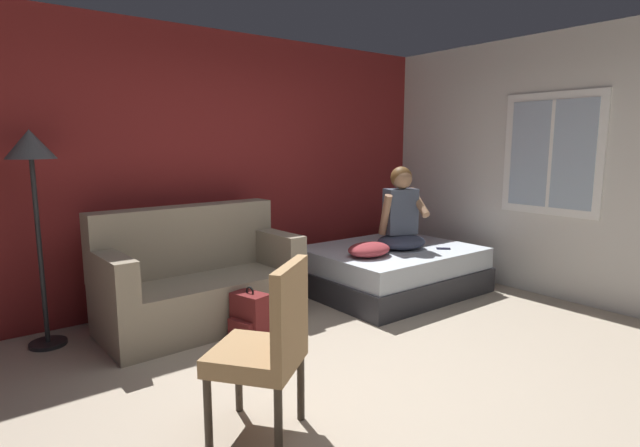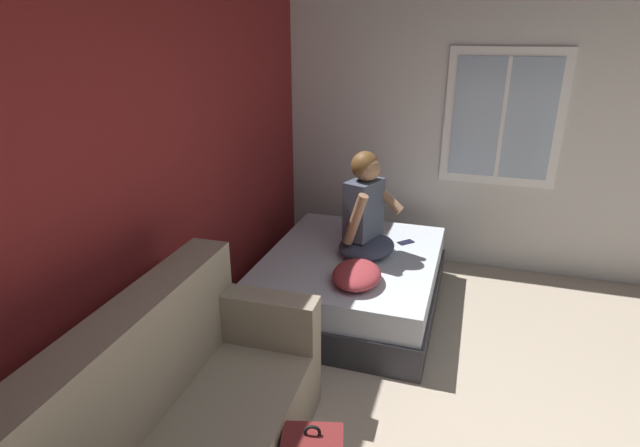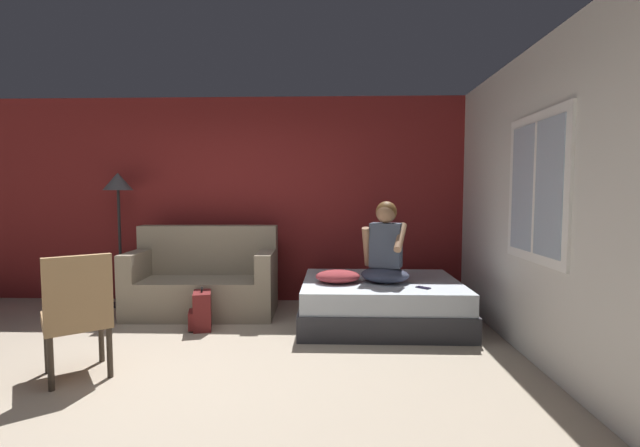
# 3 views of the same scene
# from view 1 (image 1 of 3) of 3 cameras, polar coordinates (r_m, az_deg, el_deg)

# --- Properties ---
(ground_plane) EXTENTS (40.00, 40.00, 0.00)m
(ground_plane) POSITION_cam_1_polar(r_m,az_deg,el_deg) (3.43, 5.24, -18.65)
(ground_plane) COLOR tan
(wall_back_accent) EXTENTS (10.85, 0.16, 2.70)m
(wall_back_accent) POSITION_cam_1_polar(r_m,az_deg,el_deg) (5.18, -14.07, 6.17)
(wall_back_accent) COLOR maroon
(wall_back_accent) RESTS_ON ground
(wall_side_with_window) EXTENTS (0.19, 6.30, 2.70)m
(wall_side_with_window) POSITION_cam_1_polar(r_m,az_deg,el_deg) (5.55, 28.90, 5.51)
(wall_side_with_window) COLOR silver
(wall_side_with_window) RESTS_ON ground
(bed) EXTENTS (1.76, 1.42, 0.48)m
(bed) POSITION_cam_1_polar(r_m,az_deg,el_deg) (5.50, 8.11, -5.23)
(bed) COLOR #2D2D33
(bed) RESTS_ON ground
(couch) EXTENTS (1.73, 0.88, 1.04)m
(couch) POSITION_cam_1_polar(r_m,az_deg,el_deg) (4.57, -13.75, -6.37)
(couch) COLOR gray
(couch) RESTS_ON ground
(side_chair) EXTENTS (0.64, 0.64, 0.98)m
(side_chair) POSITION_cam_1_polar(r_m,az_deg,el_deg) (2.77, -5.99, -13.50)
(side_chair) COLOR #382D23
(side_chair) RESTS_ON ground
(person_seated) EXTENTS (0.64, 0.59, 0.88)m
(person_seated) POSITION_cam_1_polar(r_m,az_deg,el_deg) (5.35, 9.25, 0.88)
(person_seated) COLOR #383D51
(person_seated) RESTS_ON bed
(backpack) EXTENTS (0.29, 0.34, 0.46)m
(backpack) POSITION_cam_1_polar(r_m,az_deg,el_deg) (4.15, -8.06, -10.68)
(backpack) COLOR maroon
(backpack) RESTS_ON ground
(throw_pillow) EXTENTS (0.51, 0.41, 0.14)m
(throw_pillow) POSITION_cam_1_polar(r_m,az_deg,el_deg) (5.00, 5.63, -2.96)
(throw_pillow) COLOR #993338
(throw_pillow) RESTS_ON bed
(cell_phone) EXTENTS (0.15, 0.15, 0.01)m
(cell_phone) POSITION_cam_1_polar(r_m,az_deg,el_deg) (5.48, 13.92, -2.80)
(cell_phone) COLOR black
(cell_phone) RESTS_ON bed
(floor_lamp) EXTENTS (0.36, 0.36, 1.70)m
(floor_lamp) POSITION_cam_1_polar(r_m,az_deg,el_deg) (4.36, -30.06, 5.74)
(floor_lamp) COLOR black
(floor_lamp) RESTS_ON ground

